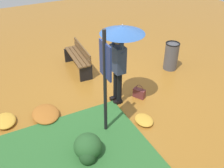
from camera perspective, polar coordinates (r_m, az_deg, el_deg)
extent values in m
plane|color=#9E6623|center=(6.82, 1.11, -2.09)|extent=(18.00, 18.00, 0.00)
cylinder|color=black|center=(6.38, 0.82, -0.16)|extent=(0.12, 0.12, 0.86)
cylinder|color=black|center=(6.25, 1.60, -0.97)|extent=(0.12, 0.12, 0.86)
cube|color=black|center=(6.59, 0.49, -3.08)|extent=(0.11, 0.22, 0.08)
cube|color=black|center=(6.46, 1.23, -3.92)|extent=(0.11, 0.22, 0.08)
cube|color=#2D3851|center=(5.93, 1.29, 5.47)|extent=(0.38, 0.25, 0.64)
sphere|color=#8C664C|center=(5.73, 1.35, 9.55)|extent=(0.20, 0.20, 0.20)
ellipsoid|color=black|center=(5.72, 1.35, 9.82)|extent=(0.20, 0.20, 0.15)
cylinder|color=#2D3851|center=(6.00, 0.12, 8.05)|extent=(0.18, 0.13, 0.18)
cylinder|color=#2D3851|center=(5.92, 0.21, 8.67)|extent=(0.24, 0.11, 0.33)
cube|color=black|center=(5.80, 0.74, 9.65)|extent=(0.07, 0.02, 0.14)
cylinder|color=#2D3851|center=(5.70, 2.15, 6.94)|extent=(0.11, 0.10, 0.09)
cylinder|color=#2D3851|center=(5.67, 2.18, 7.83)|extent=(0.10, 0.09, 0.23)
cylinder|color=#A5A5AD|center=(5.55, 2.26, 10.81)|extent=(0.02, 0.02, 0.41)
cone|color=#264C8C|center=(5.52, 2.28, 11.72)|extent=(0.96, 0.96, 0.16)
sphere|color=#A5A5AD|center=(5.48, 2.31, 12.79)|extent=(0.02, 0.02, 0.02)
cylinder|color=black|center=(5.04, -1.51, -0.44)|extent=(0.07, 0.07, 2.30)
cube|color=navy|center=(4.76, -1.45, 5.12)|extent=(0.44, 0.04, 0.70)
cube|color=silver|center=(4.77, -1.24, 5.17)|extent=(0.38, 0.01, 0.64)
cube|color=brown|center=(6.65, 5.92, -2.02)|extent=(0.33, 0.27, 0.24)
torus|color=brown|center=(6.56, 6.00, -0.88)|extent=(0.16, 0.10, 0.18)
cube|color=black|center=(8.34, -9.06, 6.31)|extent=(0.08, 0.36, 0.44)
cube|color=black|center=(7.28, -5.68, 2.30)|extent=(0.08, 0.36, 0.44)
cube|color=brown|center=(7.66, -8.45, 5.81)|extent=(1.40, 0.18, 0.04)
cube|color=brown|center=(7.69, -7.61, 6.01)|extent=(1.40, 0.18, 0.04)
cube|color=brown|center=(7.72, -6.78, 6.21)|extent=(1.40, 0.18, 0.04)
cube|color=brown|center=(7.70, -6.48, 6.95)|extent=(1.40, 0.12, 0.10)
cube|color=brown|center=(7.63, -6.54, 7.89)|extent=(1.40, 0.12, 0.10)
cylinder|color=#4C4C51|center=(7.93, 12.76, 5.85)|extent=(0.40, 0.40, 0.80)
torus|color=black|center=(7.75, 13.13, 8.57)|extent=(0.42, 0.42, 0.04)
ellipsoid|color=#285628|center=(5.11, -5.29, -13.32)|extent=(0.54, 0.54, 0.48)
ellipsoid|color=#1E421E|center=(5.05, -5.38, -15.44)|extent=(0.32, 0.32, 0.32)
ellipsoid|color=gold|center=(5.96, 6.98, -7.78)|extent=(0.48, 0.38, 0.11)
ellipsoid|color=gold|center=(6.35, -22.27, -7.41)|extent=(0.58, 0.47, 0.13)
ellipsoid|color=#A86023|center=(6.22, -14.23, -6.33)|extent=(0.75, 0.60, 0.17)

